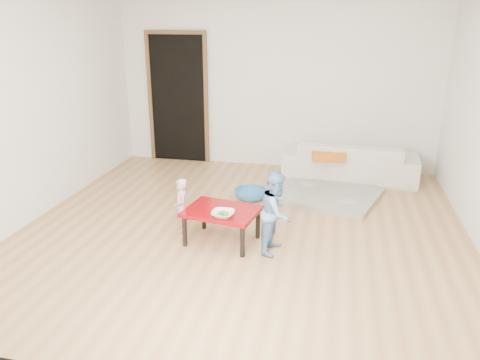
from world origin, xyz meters
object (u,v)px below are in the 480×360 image
(sofa, at_px, (350,160))
(child_blue, at_px, (276,212))
(basin, at_px, (250,194))
(red_table, at_px, (222,226))
(child_pink, at_px, (181,207))
(bowl, at_px, (223,214))

(sofa, bearing_deg, child_blue, 76.60)
(sofa, xyz_separation_m, basin, (-1.29, -1.16, -0.22))
(red_table, xyz_separation_m, basin, (0.07, 1.29, -0.12))
(sofa, xyz_separation_m, child_blue, (-0.76, -2.53, 0.14))
(sofa, distance_m, child_pink, 3.00)
(basin, bearing_deg, sofa, 41.87)
(bowl, bearing_deg, child_blue, 10.81)
(child_pink, height_order, basin, child_pink)
(child_pink, relative_size, child_blue, 0.76)
(child_blue, height_order, basin, child_blue)
(child_blue, xyz_separation_m, basin, (-0.53, 1.37, -0.36))
(child_pink, bearing_deg, basin, 125.22)
(red_table, bearing_deg, sofa, 61.02)
(child_pink, relative_size, basin, 1.51)
(sofa, bearing_deg, red_table, 64.44)
(bowl, relative_size, child_pink, 0.35)
(child_pink, distance_m, basin, 1.36)
(sofa, distance_m, child_blue, 2.64)
(sofa, height_order, child_blue, child_blue)
(red_table, bearing_deg, child_pink, 170.70)
(sofa, bearing_deg, basin, 45.29)
(bowl, height_order, child_pink, child_pink)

